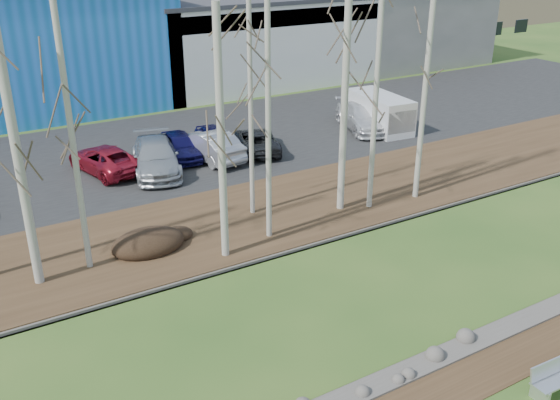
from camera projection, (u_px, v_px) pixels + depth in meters
dirt_strip at (483, 369)px, 17.93m from camera, size 80.00×1.80×0.03m
near_bank_rocks at (458, 351)px, 18.73m from camera, size 80.00×0.80×0.50m
river at (372, 289)px, 21.95m from camera, size 80.00×8.00×0.90m
far_bank_rocks at (308, 243)px, 25.17m from camera, size 80.00×0.80×0.46m
far_bank at (268, 213)px, 27.66m from camera, size 80.00×7.00×0.15m
parking_lot at (177, 147)px, 35.91m from camera, size 80.00×14.00×0.14m
building_blue at (12, 48)px, 42.45m from camera, size 20.40×12.24×8.30m
building_white at (246, 38)px, 51.22m from camera, size 18.36×12.24×6.80m
building_grey at (395, 21)px, 58.68m from camera, size 14.28×12.24×7.30m
bench_intact at (560, 376)px, 16.91m from camera, size 1.99×0.69×0.98m
dirt_mound at (148, 242)px, 24.27m from camera, size 2.90×2.05×0.57m
birch_1 at (72, 134)px, 21.08m from camera, size 0.22×0.22×10.22m
birch_2 at (18, 158)px, 20.25m from camera, size 0.32×0.32×9.30m
birch_3 at (268, 107)px, 23.29m from camera, size 0.22×0.22×10.78m
birch_4 at (221, 138)px, 22.09m from camera, size 0.29×0.29×9.35m
birch_5 at (251, 104)px, 25.56m from camera, size 0.20×0.20×9.78m
birch_6 at (376, 94)px, 26.05m from camera, size 0.23×0.23×10.26m
birch_7 at (344, 105)px, 26.07m from camera, size 0.31×0.31×9.40m
birch_8 at (425, 85)px, 27.05m from camera, size 0.25×0.25×10.49m
car_2 at (105, 159)px, 31.86m from camera, size 3.29×5.22×1.34m
car_3 at (156, 157)px, 31.83m from camera, size 3.68×5.92×1.60m
car_4 at (180, 146)px, 33.78m from camera, size 2.17×4.27×1.39m
car_5 at (210, 145)px, 33.58m from camera, size 2.22×4.99×1.59m
car_6 at (257, 140)px, 34.83m from camera, size 3.51×5.01×1.27m
car_7 at (362, 117)px, 38.65m from camera, size 3.66×5.76×1.55m
car_8 at (216, 139)px, 34.78m from camera, size 2.17×4.27×1.39m
van_white at (381, 113)px, 38.40m from camera, size 2.51×5.08×2.14m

